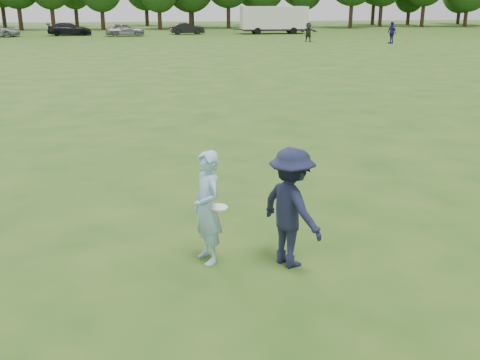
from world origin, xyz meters
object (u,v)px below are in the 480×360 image
Objects in this scene: cargo_trailer at (274,19)px; defender at (291,208)px; player_far_d at (308,32)px; field_cone at (406,41)px; thrower at (207,208)px; player_far_b at (392,33)px; car_d at (69,29)px; car_e at (125,30)px; car_f at (187,29)px.

defender is at bearing -101.28° from cargo_trailer.
field_cone is (9.40, -2.04, -0.78)m from player_far_d.
defender reaches higher than field_cone.
field_cone is (22.33, 45.54, -0.83)m from defender.
player_far_b reaches higher than thrower.
player_far_b is 7.97m from player_far_d.
car_e is at bearing -117.10° from car_d.
player_far_b is at bearing -23.69° from player_far_d.
car_d is 24.11m from cargo_trailer.
cargo_trailer is (13.48, 60.70, 0.84)m from thrower.
thrower is at bearing -117.59° from field_cone.
thrower is 61.16m from car_f.
player_far_d is (12.93, 47.58, -0.05)m from defender.
field_cone is (34.24, -15.55, -0.57)m from car_d.
player_far_b reaches higher than player_far_d.
cargo_trailer is (-0.76, 13.42, 0.84)m from player_far_d.
car_d is (-11.91, 61.09, -0.26)m from defender.
car_f is 13.37× the size of field_cone.
defender is 0.49× the size of car_f.
defender is 1.05× the size of player_far_d.
player_far_b is at bearing -64.35° from cargo_trailer.
player_far_d is (14.24, 47.28, -0.01)m from thrower.
car_d is (-24.84, 13.51, -0.21)m from player_far_d.
defender is 59.10m from car_e.
defender is at bearing -37.85° from player_far_b.
defender is 61.41m from car_f.
car_d is at bearing 64.07° from car_e.
player_far_b is at bearing -140.31° from car_f.
cargo_trailer is at bearing 93.92° from player_far_d.
car_e is (-5.50, 58.84, -0.23)m from defender.
player_far_b is (21.51, 43.99, 0.08)m from thrower.
player_far_b reaches higher than field_cone.
player_far_d is 0.38× the size of car_d.
car_e reaches higher than field_cone.
car_f is at bearing 157.50° from thrower.
car_f reaches higher than field_cone.
defender reaches higher than player_far_d.
cargo_trailer reaches higher than car_d.
player_far_b is 18.55m from cargo_trailer.
player_far_b reaches higher than car_f.
thrower is 1.35m from defender.
car_d is 1.24× the size of car_f.
cargo_trailer is at bearing -99.64° from car_f.
car_f is (7.21, 2.55, -0.09)m from car_e.
defender is 0.45× the size of car_e.
player_far_b is at bearing -52.57° from defender.
cargo_trailer is (10.46, -0.38, 1.11)m from car_f.
player_far_b is at bearing -149.72° from field_cone.
car_d reaches higher than field_cone.
field_cone is at bearing -122.13° from car_e.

